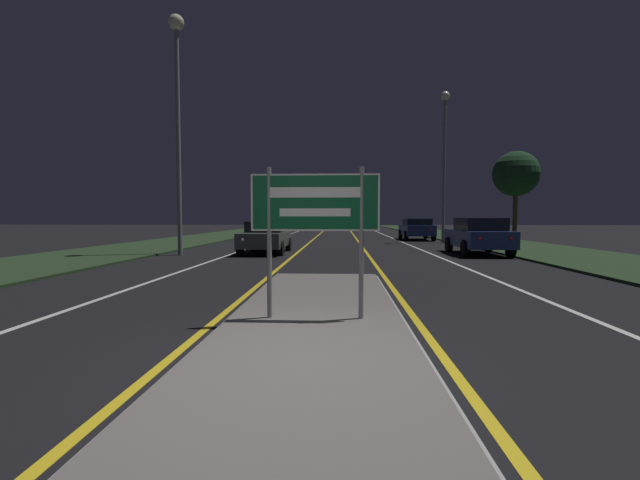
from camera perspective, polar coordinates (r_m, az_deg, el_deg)
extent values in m
plane|color=black|center=(4.61, -2.02, -16.69)|extent=(160.00, 160.00, 0.00)
cube|color=#999993|center=(6.31, -0.66, -10.99)|extent=(2.64, 9.73, 0.05)
cube|color=#66605B|center=(6.30, -0.66, -10.77)|extent=(2.52, 9.61, 0.10)
cube|color=#23381E|center=(26.29, -19.31, -0.39)|extent=(5.00, 100.00, 0.08)
cube|color=#23381E|center=(26.03, 23.27, -0.50)|extent=(5.00, 100.00, 0.08)
cube|color=gold|center=(29.43, -0.93, 0.06)|extent=(0.12, 70.00, 0.01)
cube|color=gold|center=(29.39, 4.95, 0.05)|extent=(0.12, 70.00, 0.01)
cube|color=silver|center=(29.72, -6.11, 0.08)|extent=(0.12, 70.00, 0.01)
cube|color=silver|center=(29.62, 10.16, 0.04)|extent=(0.12, 70.00, 0.01)
cube|color=silver|center=(30.33, -11.72, 0.09)|extent=(0.10, 70.00, 0.01)
cube|color=silver|center=(30.15, 15.82, 0.02)|extent=(0.10, 70.00, 0.01)
cylinder|color=gray|center=(6.21, -6.78, -0.38)|extent=(0.07, 0.07, 2.17)
cylinder|color=gray|center=(6.13, 5.53, -0.42)|extent=(0.07, 0.07, 2.17)
cube|color=#0F512D|center=(6.12, -0.67, 5.03)|extent=(1.84, 0.04, 0.81)
cube|color=white|center=(6.10, -0.68, 5.04)|extent=(1.84, 0.00, 0.81)
cube|color=#0F512D|center=(6.10, -0.68, 5.04)|extent=(1.78, 0.01, 0.76)
cube|color=white|center=(6.10, -0.69, 6.37)|extent=(1.29, 0.01, 0.15)
cube|color=white|center=(6.09, -0.68, 3.70)|extent=(1.01, 0.01, 0.11)
cylinder|color=gray|center=(18.53, -18.37, 12.20)|extent=(0.18, 0.18, 9.08)
sphere|color=#F9EAC6|center=(19.84, -18.63, 25.79)|extent=(0.62, 0.62, 0.62)
cylinder|color=gray|center=(26.97, 16.20, 8.78)|extent=(0.18, 0.18, 8.58)
sphere|color=#F9EAC6|center=(27.78, 16.35, 17.96)|extent=(0.54, 0.54, 0.54)
cube|color=navy|center=(19.01, 20.29, 0.22)|extent=(1.82, 4.04, 0.68)
cube|color=black|center=(18.76, 20.55, 1.99)|extent=(1.60, 2.10, 0.51)
sphere|color=red|center=(16.93, 20.51, 0.17)|extent=(0.14, 0.14, 0.14)
sphere|color=red|center=(17.30, 24.08, 0.16)|extent=(0.14, 0.14, 0.14)
cylinder|color=black|center=(19.99, 16.81, -0.56)|extent=(0.22, 0.67, 0.67)
cylinder|color=black|center=(20.48, 21.54, -0.56)|extent=(0.22, 0.67, 0.67)
cylinder|color=black|center=(17.58, 18.79, -1.08)|extent=(0.22, 0.67, 0.67)
cylinder|color=black|center=(18.14, 24.09, -1.06)|extent=(0.22, 0.67, 0.67)
cube|color=navy|center=(29.72, 12.72, 1.31)|extent=(1.85, 4.16, 0.69)
cube|color=black|center=(29.46, 12.82, 2.38)|extent=(1.63, 2.16, 0.42)
sphere|color=red|center=(27.59, 12.29, 1.37)|extent=(0.14, 0.14, 0.14)
sphere|color=red|center=(27.81, 14.62, 1.35)|extent=(0.14, 0.14, 0.14)
cylinder|color=black|center=(30.87, 10.68, 0.76)|extent=(0.22, 0.66, 0.66)
cylinder|color=black|center=(31.16, 13.90, 0.75)|extent=(0.22, 0.66, 0.66)
cylinder|color=black|center=(28.32, 11.40, 0.55)|extent=(0.22, 0.66, 0.66)
cylinder|color=black|center=(28.64, 14.90, 0.53)|extent=(0.22, 0.66, 0.66)
cube|color=#4C514C|center=(18.64, -7.23, 0.13)|extent=(1.73, 4.14, 0.61)
cube|color=black|center=(18.87, -7.11, 1.78)|extent=(1.52, 2.15, 0.46)
sphere|color=white|center=(16.74, -10.26, 0.03)|extent=(0.14, 0.14, 0.14)
sphere|color=white|center=(16.53, -6.63, 0.02)|extent=(0.14, 0.14, 0.14)
cylinder|color=black|center=(17.57, -10.61, -1.07)|extent=(0.22, 0.60, 0.60)
cylinder|color=black|center=(17.27, -5.26, -1.10)|extent=(0.22, 0.60, 0.60)
cylinder|color=black|center=(20.07, -8.92, -0.54)|extent=(0.22, 0.60, 0.60)
cylinder|color=black|center=(19.81, -4.23, -0.56)|extent=(0.22, 0.60, 0.60)
cylinder|color=#4C3823|center=(25.97, 24.56, 3.19)|extent=(0.24, 0.24, 3.30)
sphere|color=#19381E|center=(26.08, 24.67, 8.04)|extent=(2.48, 2.48, 2.48)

